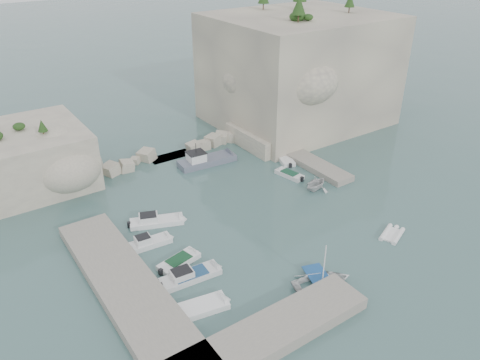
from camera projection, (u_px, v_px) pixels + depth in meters
ground at (271, 226)px, 50.80m from camera, size 400.00×400.00×0.00m
cliff_east at (298, 70)px, 74.90m from camera, size 26.00×22.00×17.00m
cliff_terrace at (266, 135)px, 69.73m from camera, size 8.00×10.00×2.50m
outcrop_west at (18, 160)px, 57.32m from camera, size 16.00×14.00×7.00m
quay_west at (126, 287)px, 41.35m from camera, size 5.00×24.00×1.10m
quay_south at (268, 335)px, 36.49m from camera, size 18.00×4.00×1.10m
ledge_east at (304, 159)px, 64.58m from camera, size 3.00×16.00×0.80m
breakwater at (170, 152)px, 65.93m from camera, size 28.00×3.00×1.40m
motorboat_a at (157, 224)px, 51.17m from camera, size 6.57×4.03×1.40m
motorboat_b at (150, 245)px, 47.72m from camera, size 4.96×1.94×1.40m
motorboat_c at (179, 264)px, 45.06m from camera, size 4.95×2.73×0.70m
motorboat_d at (191, 279)px, 43.16m from camera, size 6.35×2.34×1.40m
motorboat_e at (202, 309)px, 39.68m from camera, size 5.16×2.81×0.70m
rowboat at (322, 286)px, 42.25m from camera, size 6.41×5.36×1.14m
inflatable_dinghy at (392, 236)px, 49.18m from camera, size 3.87×2.87×0.44m
tender_east_a at (315, 189)px, 57.94m from camera, size 4.26×3.87×1.95m
tender_east_b at (289, 176)px, 60.93m from camera, size 2.27×4.51×0.70m
tender_east_c at (284, 160)px, 65.21m from camera, size 3.34×5.46×0.70m
tender_east_d at (273, 154)px, 66.94m from camera, size 4.68×2.52×1.71m
work_boat at (207, 164)px, 64.23m from camera, size 8.98×3.29×2.20m
rowboat_mast at (324, 263)px, 40.98m from camera, size 0.10×0.10×4.20m
vegetation at (269, 10)px, 68.86m from camera, size 53.48×13.88×13.40m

